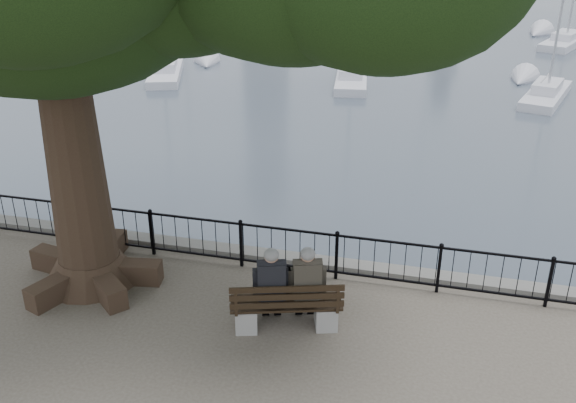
% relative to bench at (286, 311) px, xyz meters
% --- Properties ---
extents(harbor, '(260.00, 260.00, 1.20)m').
position_rel_bench_xyz_m(harbor, '(-0.45, 2.38, -0.86)').
color(harbor, '#605D5A').
rests_on(harbor, ground).
extents(railing, '(22.06, 0.06, 1.00)m').
position_rel_bench_xyz_m(railing, '(-0.45, 1.88, 0.20)').
color(railing, black).
rests_on(railing, ground).
extents(bench, '(2.05, 1.15, 1.04)m').
position_rel_bench_xyz_m(bench, '(0.00, 0.00, 0.00)').
color(bench, gray).
rests_on(bench, ground).
extents(person_left, '(0.64, 0.89, 1.64)m').
position_rel_bench_xyz_m(person_left, '(-0.27, 0.03, 0.39)').
color(person_left, black).
rests_on(person_left, ground).
extents(person_right, '(0.64, 0.89, 1.64)m').
position_rel_bench_xyz_m(person_right, '(0.31, 0.22, 0.39)').
color(person_right, '#2B2721').
rests_on(person_right, ground).
extents(sailboat_a, '(3.17, 5.48, 9.00)m').
position_rel_bench_xyz_m(sailboat_a, '(-11.65, 20.44, -1.08)').
color(sailboat_a, silver).
rests_on(sailboat_a, ground).
extents(sailboat_b, '(2.15, 5.40, 11.00)m').
position_rel_bench_xyz_m(sailboat_b, '(-2.32, 21.48, -1.03)').
color(sailboat_b, silver).
rests_on(sailboat_b, ground).
extents(sailboat_d, '(2.76, 5.30, 8.49)m').
position_rel_bench_xyz_m(sailboat_d, '(6.56, 20.82, -1.09)').
color(sailboat_d, silver).
rests_on(sailboat_d, ground).
extents(sailboat_e, '(2.80, 5.10, 11.97)m').
position_rel_bench_xyz_m(sailboat_e, '(-14.89, 30.74, -1.00)').
color(sailboat_e, silver).
rests_on(sailboat_e, ground).
extents(sailboat_f, '(2.53, 5.78, 12.37)m').
position_rel_bench_xyz_m(sailboat_f, '(0.83, 34.50, -1.01)').
color(sailboat_f, silver).
rests_on(sailboat_f, ground).
extents(sailboat_g, '(3.75, 6.10, 10.44)m').
position_rel_bench_xyz_m(sailboat_g, '(8.98, 34.13, -1.06)').
color(sailboat_g, silver).
rests_on(sailboat_g, ground).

